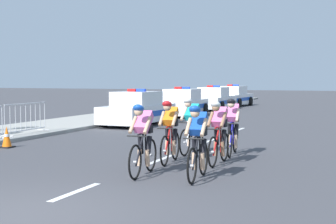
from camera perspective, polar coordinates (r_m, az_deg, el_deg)
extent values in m
plane|color=#424247|center=(8.13, -16.89, -11.05)|extent=(160.00, 160.00, 0.00)
cube|color=#A3A099|center=(23.73, -9.73, -1.08)|extent=(3.63, 60.00, 0.12)
cube|color=#9E9E99|center=(22.87, -6.03, -1.21)|extent=(0.16, 60.00, 0.13)
cube|color=white|center=(9.48, -10.31, -8.80)|extent=(0.14, 1.60, 0.01)
cube|color=white|center=(12.97, -0.77, -5.32)|extent=(0.14, 1.60, 0.01)
cube|color=white|center=(16.69, 4.58, -3.28)|extent=(0.14, 1.60, 0.01)
cube|color=white|center=(20.52, 7.94, -1.98)|extent=(0.14, 1.60, 0.01)
torus|color=black|center=(10.37, -3.72, -5.63)|extent=(0.11, 0.72, 0.72)
cylinder|color=#99999E|center=(10.37, -3.72, -5.63)|extent=(0.07, 0.07, 0.06)
torus|color=black|center=(11.30, -1.94, -4.84)|extent=(0.11, 0.72, 0.72)
cylinder|color=#99999E|center=(11.30, -1.94, -4.84)|extent=(0.07, 0.07, 0.06)
cylinder|color=black|center=(10.72, -2.89, -2.42)|extent=(0.09, 0.55, 0.04)
cylinder|color=black|center=(10.59, -3.20, -4.26)|extent=(0.08, 0.48, 0.63)
cylinder|color=black|center=(10.94, -2.53, -3.89)|extent=(0.04, 0.04, 0.65)
cylinder|color=black|center=(10.39, -3.53, -2.72)|extent=(0.42, 0.07, 0.03)
cube|color=black|center=(10.90, -2.53, -2.10)|extent=(0.12, 0.23, 0.05)
cube|color=pink|center=(10.76, -2.76, -1.10)|extent=(0.33, 0.57, 0.46)
cube|color=black|center=(10.89, -2.55, -1.89)|extent=(0.30, 0.23, 0.18)
cylinder|color=black|center=(10.85, -2.18, -3.74)|extent=(0.13, 0.23, 0.40)
cylinder|color=tan|center=(10.81, -2.32, -5.18)|extent=(0.10, 0.16, 0.36)
cylinder|color=black|center=(10.91, -3.08, -3.70)|extent=(0.13, 0.18, 0.40)
cylinder|color=tan|center=(10.87, -3.22, -5.13)|extent=(0.10, 0.13, 0.36)
cylinder|color=tan|center=(10.51, -2.32, -1.49)|extent=(0.11, 0.41, 0.35)
cylinder|color=tan|center=(10.62, -3.96, -1.45)|extent=(0.11, 0.41, 0.35)
sphere|color=tan|center=(10.47, -3.31, 0.07)|extent=(0.19, 0.19, 0.19)
ellipsoid|color=blue|center=(10.45, -3.33, 0.42)|extent=(0.26, 0.33, 0.24)
torus|color=black|center=(9.92, 2.71, -6.05)|extent=(0.11, 0.73, 0.72)
cylinder|color=#99999E|center=(9.92, 2.71, -6.05)|extent=(0.07, 0.07, 0.06)
torus|color=black|center=(10.88, 4.01, -5.18)|extent=(0.11, 0.73, 0.72)
cylinder|color=#99999E|center=(10.88, 4.01, -5.18)|extent=(0.07, 0.07, 0.06)
cylinder|color=black|center=(10.28, 3.34, -2.68)|extent=(0.09, 0.55, 0.04)
cylinder|color=black|center=(10.15, 3.10, -4.61)|extent=(0.08, 0.48, 0.63)
cylinder|color=black|center=(10.51, 3.59, -4.21)|extent=(0.04, 0.04, 0.65)
cylinder|color=black|center=(9.94, 2.86, -3.02)|extent=(0.42, 0.07, 0.03)
cube|color=black|center=(10.47, 3.60, -2.35)|extent=(0.12, 0.23, 0.05)
cube|color=blue|center=(10.33, 3.44, -1.31)|extent=(0.33, 0.56, 0.47)
cube|color=black|center=(10.46, 3.58, -2.13)|extent=(0.30, 0.22, 0.18)
cylinder|color=black|center=(10.43, 4.00, -4.06)|extent=(0.13, 0.23, 0.40)
cylinder|color=tan|center=(10.39, 3.89, -5.56)|extent=(0.10, 0.16, 0.36)
cylinder|color=black|center=(10.47, 3.03, -4.02)|extent=(0.12, 0.18, 0.40)
cylinder|color=tan|center=(10.43, 2.92, -5.51)|extent=(0.10, 0.13, 0.36)
cylinder|color=tan|center=(10.09, 4.04, -1.73)|extent=(0.11, 0.41, 0.35)
cylinder|color=tan|center=(10.16, 2.28, -1.68)|extent=(0.11, 0.41, 0.35)
sphere|color=tan|center=(10.02, 3.05, -0.10)|extent=(0.19, 0.19, 0.19)
ellipsoid|color=blue|center=(10.00, 3.03, 0.27)|extent=(0.26, 0.33, 0.24)
torus|color=black|center=(11.92, -0.38, -4.38)|extent=(0.13, 0.72, 0.72)
cylinder|color=#99999E|center=(11.92, -0.38, -4.38)|extent=(0.07, 0.07, 0.06)
torus|color=black|center=(12.88, 0.83, -3.77)|extent=(0.13, 0.72, 0.72)
cylinder|color=#99999E|center=(12.88, 0.83, -3.77)|extent=(0.07, 0.07, 0.06)
cylinder|color=#B21919|center=(12.29, 0.19, -1.61)|extent=(0.10, 0.55, 0.04)
cylinder|color=#B21919|center=(12.16, -0.03, -3.21)|extent=(0.10, 0.48, 0.63)
cylinder|color=#B21919|center=(12.52, 0.43, -2.91)|extent=(0.04, 0.04, 0.65)
cylinder|color=black|center=(11.96, -0.25, -1.86)|extent=(0.42, 0.08, 0.03)
cube|color=black|center=(12.48, 0.43, -1.34)|extent=(0.12, 0.23, 0.05)
cube|color=orange|center=(12.34, 0.28, -0.47)|extent=(0.34, 0.58, 0.45)
cube|color=black|center=(12.47, 0.42, -1.16)|extent=(0.30, 0.23, 0.18)
cylinder|color=black|center=(12.43, 0.76, -2.77)|extent=(0.14, 0.23, 0.40)
cylinder|color=tan|center=(12.39, 0.67, -4.03)|extent=(0.11, 0.16, 0.36)
cylinder|color=black|center=(12.48, -0.04, -2.75)|extent=(0.13, 0.18, 0.40)
cylinder|color=tan|center=(12.43, -0.14, -4.00)|extent=(0.10, 0.13, 0.36)
cylinder|color=tan|center=(12.10, 0.75, -0.79)|extent=(0.12, 0.41, 0.35)
cylinder|color=tan|center=(12.18, -0.71, -0.76)|extent=(0.12, 0.41, 0.35)
sphere|color=tan|center=(12.04, -0.09, 0.57)|extent=(0.19, 0.19, 0.19)
ellipsoid|color=red|center=(12.03, -0.10, 0.87)|extent=(0.26, 0.34, 0.24)
torus|color=black|center=(11.79, 5.05, -4.49)|extent=(0.05, 0.72, 0.72)
cylinder|color=#99999E|center=(11.79, 5.05, -4.49)|extent=(0.06, 0.06, 0.06)
torus|color=black|center=(12.74, 6.35, -3.88)|extent=(0.05, 0.72, 0.72)
cylinder|color=#99999E|center=(12.74, 6.35, -3.88)|extent=(0.06, 0.06, 0.06)
cylinder|color=#B21919|center=(12.15, 5.68, -1.69)|extent=(0.04, 0.55, 0.04)
cylinder|color=#B21919|center=(12.02, 5.43, -3.31)|extent=(0.04, 0.48, 0.63)
cylinder|color=#B21919|center=(12.37, 5.93, -3.01)|extent=(0.04, 0.04, 0.65)
cylinder|color=black|center=(11.82, 5.20, -1.94)|extent=(0.42, 0.03, 0.03)
cube|color=black|center=(12.34, 5.94, -1.42)|extent=(0.10, 0.22, 0.05)
cube|color=pink|center=(12.20, 5.78, -0.54)|extent=(0.28, 0.54, 0.47)
cube|color=black|center=(12.32, 5.93, -1.24)|extent=(0.28, 0.20, 0.18)
cylinder|color=black|center=(12.29, 6.26, -2.87)|extent=(0.11, 0.22, 0.40)
cylinder|color=#9E7051|center=(12.24, 6.14, -4.14)|extent=(0.09, 0.15, 0.36)
cylinder|color=black|center=(12.34, 5.45, -2.84)|extent=(0.11, 0.17, 0.40)
cylinder|color=#9E7051|center=(12.29, 5.34, -4.10)|extent=(0.09, 0.12, 0.36)
cylinder|color=#9E7051|center=(11.95, 6.23, -0.87)|extent=(0.08, 0.40, 0.35)
cylinder|color=#9E7051|center=(12.04, 4.77, -0.83)|extent=(0.08, 0.40, 0.35)
sphere|color=#9E7051|center=(11.90, 5.39, 0.51)|extent=(0.19, 0.19, 0.19)
ellipsoid|color=white|center=(11.88, 5.38, 0.82)|extent=(0.23, 0.32, 0.24)
torus|color=black|center=(13.47, 1.89, -3.43)|extent=(0.07, 0.73, 0.72)
cylinder|color=#99999E|center=(13.47, 1.89, -3.43)|extent=(0.06, 0.06, 0.06)
torus|color=black|center=(14.40, 3.41, -2.97)|extent=(0.07, 0.73, 0.72)
cylinder|color=#99999E|center=(14.40, 3.41, -2.97)|extent=(0.06, 0.06, 0.06)
cylinder|color=white|center=(13.83, 2.60, -1.01)|extent=(0.06, 0.55, 0.04)
cylinder|color=white|center=(13.70, 2.33, -2.41)|extent=(0.06, 0.48, 0.63)
cylinder|color=white|center=(14.05, 2.90, -2.18)|extent=(0.04, 0.04, 0.65)
cylinder|color=black|center=(13.51, 2.06, -1.21)|extent=(0.42, 0.04, 0.03)
cube|color=black|center=(14.01, 2.91, -0.78)|extent=(0.11, 0.22, 0.05)
cube|color=#19B2B7|center=(13.88, 2.72, 0.00)|extent=(0.30, 0.56, 0.45)
cube|color=black|center=(14.00, 2.89, -0.62)|extent=(0.29, 0.21, 0.18)
cylinder|color=black|center=(13.95, 3.16, -2.06)|extent=(0.12, 0.23, 0.40)
cylinder|color=beige|center=(13.91, 3.03, -3.17)|extent=(0.10, 0.16, 0.36)
cylinder|color=black|center=(14.02, 2.47, -2.03)|extent=(0.12, 0.17, 0.40)
cylinder|color=beige|center=(13.97, 2.35, -3.13)|extent=(0.09, 0.13, 0.36)
cylinder|color=beige|center=(13.63, 3.01, -0.28)|extent=(0.09, 0.40, 0.35)
cylinder|color=beige|center=(13.75, 1.77, -0.24)|extent=(0.09, 0.40, 0.35)
sphere|color=beige|center=(13.59, 2.26, 0.94)|extent=(0.19, 0.19, 0.19)
ellipsoid|color=white|center=(13.58, 2.24, 1.21)|extent=(0.24, 0.32, 0.24)
torus|color=black|center=(13.26, 6.92, -3.58)|extent=(0.12, 0.72, 0.72)
cylinder|color=#99999E|center=(13.26, 6.92, -3.58)|extent=(0.07, 0.07, 0.06)
torus|color=black|center=(14.24, 7.54, -3.07)|extent=(0.12, 0.72, 0.72)
cylinder|color=#99999E|center=(14.24, 7.54, -3.07)|extent=(0.07, 0.07, 0.06)
cylinder|color=#1E1E99|center=(13.65, 7.23, -1.10)|extent=(0.10, 0.55, 0.04)
cylinder|color=#1E1E99|center=(13.51, 7.11, -2.53)|extent=(0.09, 0.48, 0.63)
cylinder|color=#1E1E99|center=(13.87, 7.34, -2.28)|extent=(0.04, 0.04, 0.65)
cylinder|color=black|center=(13.30, 7.00, -1.31)|extent=(0.42, 0.07, 0.03)
cube|color=black|center=(13.84, 7.35, -0.87)|extent=(0.12, 0.23, 0.05)
cube|color=pink|center=(13.70, 7.28, -0.07)|extent=(0.34, 0.57, 0.47)
cube|color=black|center=(13.83, 7.35, -0.70)|extent=(0.30, 0.23, 0.18)
cylinder|color=black|center=(13.80, 7.68, -2.15)|extent=(0.13, 0.23, 0.40)
cylinder|color=beige|center=(13.75, 7.62, -3.28)|extent=(0.11, 0.16, 0.36)
cylinder|color=black|center=(13.82, 6.94, -2.13)|extent=(0.13, 0.18, 0.40)
cylinder|color=beige|center=(13.77, 6.88, -3.26)|extent=(0.10, 0.13, 0.36)
cylinder|color=beige|center=(13.47, 7.82, -0.36)|extent=(0.12, 0.41, 0.35)
cylinder|color=beige|center=(13.52, 6.48, -0.33)|extent=(0.12, 0.41, 0.35)
sphere|color=beige|center=(13.39, 7.10, 0.87)|extent=(0.19, 0.19, 0.19)
ellipsoid|color=black|center=(13.38, 7.10, 1.14)|extent=(0.26, 0.34, 0.24)
cube|color=white|center=(22.38, -3.41, -0.14)|extent=(1.88, 4.44, 0.72)
cube|color=white|center=(22.25, -3.54, 1.53)|extent=(1.61, 2.14, 0.60)
cube|color=#283342|center=(23.15, -2.40, 1.58)|extent=(1.44, 0.12, 0.51)
cube|color=#1947B2|center=(22.79, -5.40, -0.03)|extent=(0.11, 3.74, 0.24)
cube|color=#1947B2|center=(21.99, -1.36, -0.16)|extent=(0.11, 3.74, 0.24)
cube|color=red|center=(22.34, -4.04, 2.47)|extent=(0.40, 0.19, 0.11)
cube|color=blue|center=(22.14, -3.03, 2.46)|extent=(0.40, 0.19, 0.11)
cylinder|color=black|center=(24.01, -3.85, -0.35)|extent=(0.22, 0.65, 0.64)
cylinder|color=black|center=(23.24, 0.09, -0.48)|extent=(0.22, 0.65, 0.64)
cylinder|color=black|center=(21.63, -7.18, -0.83)|extent=(0.22, 0.65, 0.64)
cylinder|color=black|center=(20.77, -2.91, -1.00)|extent=(0.22, 0.65, 0.64)
cube|color=white|center=(27.60, 1.66, 0.61)|extent=(2.03, 4.50, 0.72)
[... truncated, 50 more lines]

